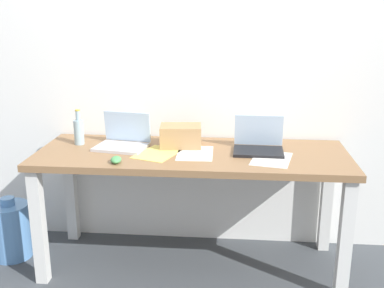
% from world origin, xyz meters
% --- Properties ---
extents(ground_plane, '(8.00, 8.00, 0.00)m').
position_xyz_m(ground_plane, '(0.00, 0.00, 0.00)').
color(ground_plane, '#42474C').
extents(back_wall, '(5.20, 0.08, 2.60)m').
position_xyz_m(back_wall, '(0.00, 0.40, 1.30)').
color(back_wall, white).
rests_on(back_wall, ground).
extents(desk, '(1.87, 0.68, 0.76)m').
position_xyz_m(desk, '(0.00, 0.00, 0.65)').
color(desk, olive).
rests_on(desk, ground).
extents(laptop_left, '(0.34, 0.28, 0.21)m').
position_xyz_m(laptop_left, '(-0.44, 0.06, 0.80)').
color(laptop_left, silver).
rests_on(laptop_left, desk).
extents(laptop_right, '(0.30, 0.24, 0.21)m').
position_xyz_m(laptop_right, '(0.40, 0.05, 0.80)').
color(laptop_right, black).
rests_on(laptop_right, desk).
extents(beer_bottle, '(0.06, 0.06, 0.22)m').
position_xyz_m(beer_bottle, '(-0.73, 0.10, 0.84)').
color(beer_bottle, '#99B7C1').
rests_on(beer_bottle, desk).
extents(computer_mouse, '(0.08, 0.11, 0.03)m').
position_xyz_m(computer_mouse, '(-0.41, -0.24, 0.77)').
color(computer_mouse, '#4C9E56').
rests_on(computer_mouse, desk).
extents(cardboard_box, '(0.27, 0.20, 0.14)m').
position_xyz_m(cardboard_box, '(-0.08, 0.11, 0.82)').
color(cardboard_box, tan).
rests_on(cardboard_box, desk).
extents(paper_yellow_folder, '(0.30, 0.35, 0.00)m').
position_xyz_m(paper_yellow_folder, '(-0.20, -0.05, 0.76)').
color(paper_yellow_folder, '#F4E06B').
rests_on(paper_yellow_folder, desk).
extents(paper_sheet_front_right, '(0.27, 0.33, 0.00)m').
position_xyz_m(paper_sheet_front_right, '(0.47, -0.10, 0.76)').
color(paper_sheet_front_right, white).
rests_on(paper_sheet_front_right, desk).
extents(paper_sheet_center, '(0.22, 0.30, 0.00)m').
position_xyz_m(paper_sheet_center, '(0.02, -0.03, 0.76)').
color(paper_sheet_center, white).
rests_on(paper_sheet_center, desk).
extents(water_cooler_jug, '(0.25, 0.25, 0.42)m').
position_xyz_m(water_cooler_jug, '(-1.20, -0.01, 0.19)').
color(water_cooler_jug, '#598CC6').
rests_on(water_cooler_jug, ground).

